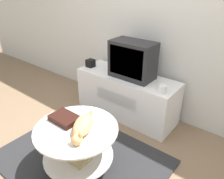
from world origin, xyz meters
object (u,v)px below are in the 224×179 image
object	(u,v)px
speaker	(90,63)
dvd_box	(65,118)
tv	(133,60)
cat	(83,126)

from	to	relation	value
speaker	dvd_box	world-z (taller)	speaker
speaker	dvd_box	xyz separation A→B (m)	(0.60, -0.98, -0.11)
tv	cat	distance (m)	1.10
dvd_box	cat	distance (m)	0.24
dvd_box	cat	bearing A→B (deg)	-1.78
speaker	cat	bearing A→B (deg)	-49.66
cat	dvd_box	bearing A→B (deg)	-120.04
tv	cat	world-z (taller)	tv
dvd_box	speaker	bearing A→B (deg)	121.31
tv	cat	xyz separation A→B (m)	(0.21, -1.05, -0.25)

